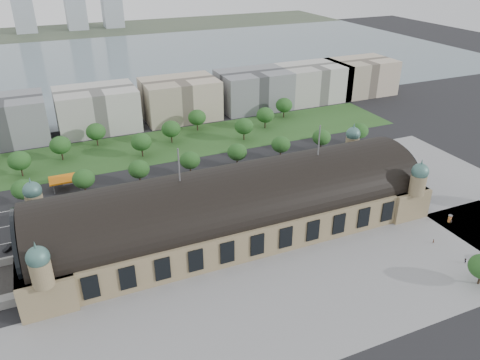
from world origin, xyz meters
name	(u,v)px	position (x,y,z in m)	size (l,w,h in m)	color
ground	(234,231)	(0.00, 0.00, 0.00)	(900.00, 900.00, 0.00)	black
station	(234,208)	(0.00, 0.00, 10.28)	(150.00, 48.40, 44.30)	#8B7756
plaza_south	(319,295)	(10.00, -44.00, 0.00)	(190.00, 48.00, 0.12)	gray
plaza_east	(440,182)	(103.00, 0.00, 0.00)	(56.00, 100.00, 0.12)	gray
road_slab	(157,197)	(-20.00, 38.00, 0.00)	(260.00, 26.00, 0.10)	black
grass_belt	(140,149)	(-15.00, 93.00, 0.00)	(300.00, 45.00, 0.10)	#2B5220
petrol_station	(68,179)	(-53.91, 65.28, 2.95)	(14.00, 13.00, 5.05)	orange
lake	(106,64)	(0.00, 298.00, 0.00)	(700.00, 320.00, 0.08)	slate
far_shore	(79,30)	(0.00, 498.00, 0.00)	(700.00, 120.00, 0.14)	#44513D
office_2	(2,121)	(-80.00, 133.00, 12.00)	(45.00, 32.00, 24.00)	gray
office_3	(97,109)	(-30.00, 133.00, 12.00)	(45.00, 32.00, 24.00)	beige
office_4	(180,99)	(20.00, 133.00, 12.00)	(45.00, 32.00, 24.00)	#C1AF97
office_5	(253,90)	(70.00, 133.00, 12.00)	(45.00, 32.00, 24.00)	gray
office_6	(312,82)	(115.00, 133.00, 12.00)	(45.00, 32.00, 24.00)	beige
office_7	(360,77)	(155.00, 133.00, 12.00)	(45.00, 32.00, 24.00)	#C1AF97
tree_row_2	(23,189)	(-72.00, 53.00, 7.43)	(9.60, 9.60, 11.52)	#2D2116
tree_row_3	(84,179)	(-48.00, 53.00, 7.43)	(9.60, 9.60, 11.52)	#2D2116
tree_row_4	(139,169)	(-24.00, 53.00, 7.43)	(9.60, 9.60, 11.52)	#2D2116
tree_row_5	(190,160)	(0.00, 53.00, 7.43)	(9.60, 9.60, 11.52)	#2D2116
tree_row_6	(237,152)	(24.00, 53.00, 7.43)	(9.60, 9.60, 11.52)	#2D2116
tree_row_7	(281,144)	(48.00, 53.00, 7.43)	(9.60, 9.60, 11.52)	#2D2116
tree_row_8	(322,137)	(72.00, 53.00, 7.43)	(9.60, 9.60, 11.52)	#2D2116
tree_row_9	(359,131)	(96.00, 53.00, 7.43)	(9.60, 9.60, 11.52)	#2D2116
tree_belt_3	(19,161)	(-73.00, 83.00, 8.05)	(10.40, 10.40, 12.48)	#2D2116
tree_belt_4	(60,145)	(-54.00, 95.00, 8.05)	(10.40, 10.40, 12.48)	#2D2116
tree_belt_5	(96,132)	(-35.00, 107.00, 8.05)	(10.40, 10.40, 12.48)	#2D2116
tree_belt_6	(141,142)	(-16.00, 83.00, 8.05)	(10.40, 10.40, 12.48)	#2D2116
tree_belt_7	(171,129)	(3.00, 95.00, 8.05)	(10.40, 10.40, 12.48)	#2D2116
tree_belt_8	(197,117)	(22.00, 107.00, 8.05)	(10.40, 10.40, 12.48)	#2D2116
tree_belt_9	(244,126)	(41.00, 83.00, 8.05)	(10.40, 10.40, 12.48)	#2D2116
tree_belt_10	(265,115)	(60.00, 95.00, 8.05)	(10.40, 10.40, 12.48)	#2D2116
tree_belt_11	(284,105)	(79.00, 107.00, 8.05)	(10.40, 10.40, 12.48)	#2D2116
traffic_car_2	(34,225)	(-69.96, 34.05, 0.71)	(2.35, 5.10, 1.42)	black
traffic_car_3	(167,192)	(-15.42, 38.75, 0.82)	(2.29, 5.63, 1.63)	maroon
traffic_car_4	(211,188)	(3.37, 34.91, 0.77)	(1.81, 4.51, 1.54)	#191B46
traffic_car_5	(283,166)	(43.70, 42.13, 0.71)	(1.51, 4.33, 1.43)	#53565A
traffic_car_6	(355,156)	(83.56, 38.51, 0.71)	(2.35, 5.10, 1.42)	silver
parked_car_0	(10,248)	(-78.42, 21.00, 0.82)	(1.73, 4.97, 1.64)	black
parked_car_1	(40,241)	(-68.11, 21.00, 0.80)	(2.67, 5.79, 1.61)	maroon
parked_car_2	(91,227)	(-49.63, 23.82, 0.64)	(1.81, 4.44, 1.29)	#1B254D
parked_car_3	(64,230)	(-59.58, 25.00, 0.81)	(1.92, 4.78, 1.63)	#5B5D63
parked_car_4	(119,225)	(-39.67, 21.00, 0.71)	(1.50, 4.30, 1.42)	#B8B8BA
parked_car_5	(114,220)	(-40.87, 25.00, 0.76)	(2.54, 5.50, 1.53)	gray
parked_car_6	(120,224)	(-39.38, 21.00, 0.80)	(2.24, 5.50, 1.60)	black
bus_west	(157,205)	(-22.67, 28.36, 1.71)	(2.88, 12.30, 3.43)	red
bus_mid	(245,188)	(16.38, 27.00, 1.79)	(3.00, 12.82, 3.57)	beige
bus_east	(233,185)	(13.09, 32.00, 1.48)	(2.48, 10.61, 2.95)	silver
advertising_column	(450,219)	(80.00, -28.00, 1.61)	(1.63, 1.63, 3.09)	#D45235
pedestrian_1	(433,241)	(63.47, -36.66, 0.86)	(0.62, 0.41, 1.71)	gray
pedestrian_2	(451,221)	(80.09, -28.77, 0.81)	(0.79, 0.45, 1.62)	gray
pedestrian_4	(465,261)	(64.54, -50.21, 0.97)	(1.25, 0.54, 1.94)	gray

